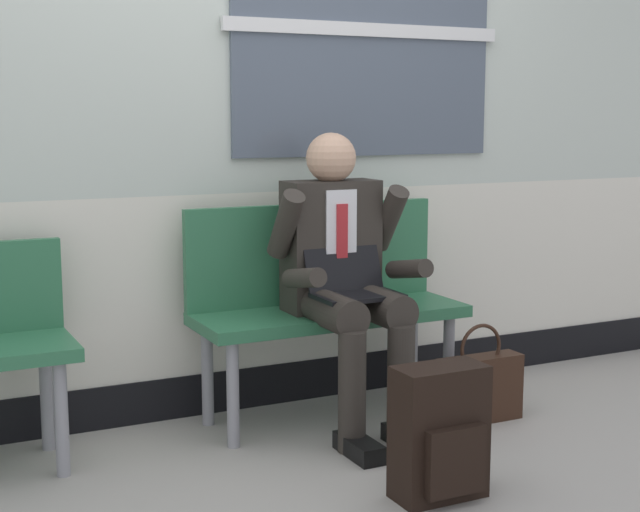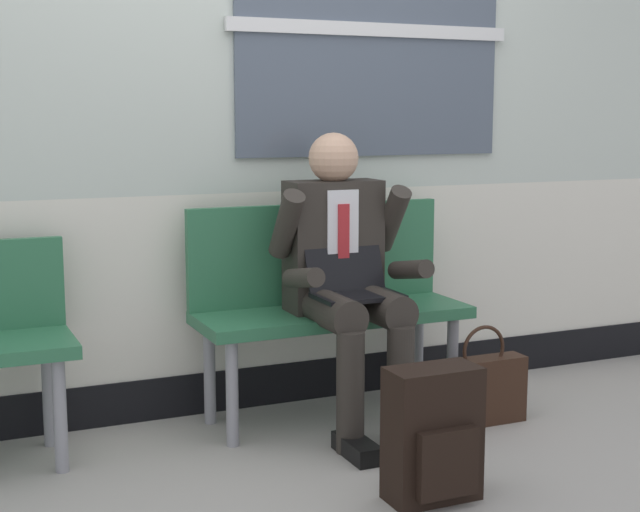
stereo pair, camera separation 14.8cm
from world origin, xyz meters
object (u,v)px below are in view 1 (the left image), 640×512
(person_seated, at_px, (345,273))
(handbag, at_px, (480,387))
(bench_with_person, at_px, (323,293))
(backpack, at_px, (440,434))

(person_seated, xyz_separation_m, handbag, (0.55, -0.20, -0.50))
(bench_with_person, height_order, backpack, bench_with_person)
(person_seated, distance_m, backpack, 0.91)
(bench_with_person, height_order, handbag, bench_with_person)
(bench_with_person, bearing_deg, handbag, -35.78)
(bench_with_person, distance_m, handbag, 0.78)
(bench_with_person, distance_m, person_seated, 0.23)
(bench_with_person, xyz_separation_m, handbag, (0.55, -0.40, -0.38))
(handbag, bearing_deg, backpack, -135.13)
(bench_with_person, height_order, person_seated, person_seated)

